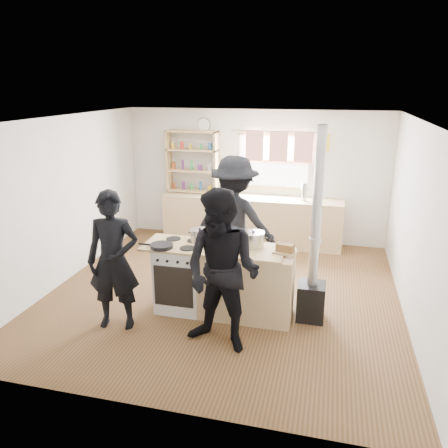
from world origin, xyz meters
The scene contains 14 objects.
ground centered at (0.00, 0.00, -0.01)m, with size 5.00×5.00×0.01m, color brown.
back_counter centered at (0.00, 2.22, 0.45)m, with size 3.40×0.55×0.90m, color tan.
shelving_unit centered at (-1.20, 2.34, 1.51)m, with size 1.00×0.28×1.20m.
thermos centered at (0.96, 2.22, 1.05)m, with size 0.10×0.10×0.31m, color silver.
cooking_island centered at (0.14, -0.55, 0.47)m, with size 1.97×0.64×0.93m.
skillet_greens centered at (-0.63, -0.75, 0.96)m, with size 0.31×0.31×0.05m.
roast_tray centered at (0.15, -0.62, 0.97)m, with size 0.40×0.37×0.07m.
stockpot_stove centered at (-0.22, -0.42, 1.02)m, with size 0.25×0.25×0.20m.
stockpot_counter centered at (0.50, -0.42, 1.03)m, with size 0.30×0.30×0.22m.
bread_board centered at (0.93, -0.55, 0.98)m, with size 0.32×0.26×0.12m.
flue_heater centered at (1.28, -0.44, 0.65)m, with size 0.35×0.35×2.50m.
person_near_left centered at (-1.09, -1.19, 0.88)m, with size 0.64×0.42×1.76m, color black.
person_near_right centered at (0.32, -1.33, 0.94)m, with size 0.92×0.71×1.88m, color black.
person_far centered at (0.07, 0.40, 0.98)m, with size 1.27×0.73×1.96m, color black.
Camera 1 is at (1.41, -5.65, 2.94)m, focal length 35.00 mm.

